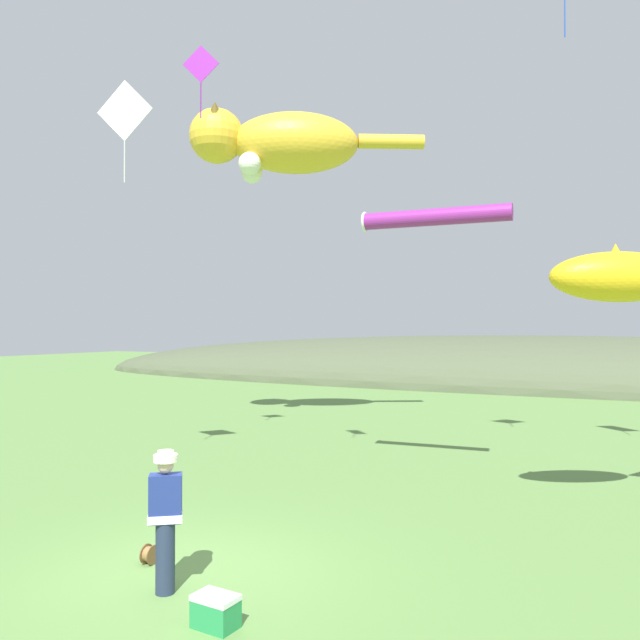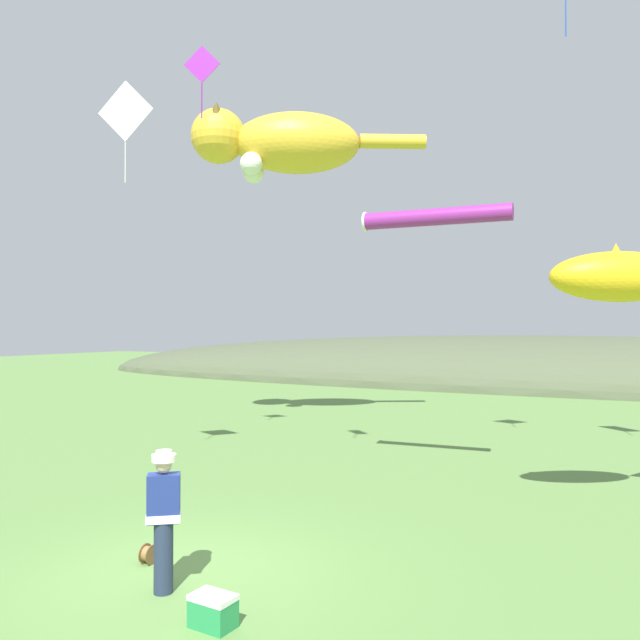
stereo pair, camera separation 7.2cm
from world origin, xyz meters
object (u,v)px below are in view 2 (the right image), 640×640
at_px(kite_spool, 149,554).
at_px(kite_giant_cat, 280,143).
at_px(festival_attendant, 164,516).
at_px(picnic_cooler, 213,611).
at_px(kite_tube_streamer, 434,217).
at_px(kite_diamond_violet, 202,65).
at_px(kite_diamond_white, 126,112).

distance_m(kite_spool, kite_giant_cat, 14.99).
xyz_separation_m(festival_attendant, kite_spool, (-0.83, 0.65, -0.82)).
distance_m(festival_attendant, kite_giant_cat, 15.26).
relative_size(picnic_cooler, kite_tube_streamer, 0.16).
height_order(festival_attendant, kite_diamond_violet, kite_diamond_violet).
height_order(kite_spool, kite_diamond_white, kite_diamond_white).
relative_size(picnic_cooler, kite_diamond_violet, 0.28).
xyz_separation_m(festival_attendant, kite_giant_cat, (-5.13, 11.61, 8.46)).
bearing_deg(picnic_cooler, kite_diamond_violet, 128.38).
relative_size(kite_tube_streamer, kite_diamond_white, 1.43).
xyz_separation_m(kite_giant_cat, kite_diamond_white, (0.57, -7.60, -1.41)).
bearing_deg(kite_diamond_white, kite_giant_cat, 94.30).
xyz_separation_m(picnic_cooler, kite_giant_cat, (-6.23, 12.07, 9.23)).
height_order(kite_spool, kite_tube_streamer, kite_tube_streamer).
xyz_separation_m(kite_spool, kite_giant_cat, (-4.30, 10.96, 9.28)).
bearing_deg(kite_tube_streamer, kite_diamond_white, -156.47).
bearing_deg(kite_giant_cat, picnic_cooler, -62.71).
bearing_deg(kite_giant_cat, festival_attendant, -66.17).
xyz_separation_m(festival_attendant, picnic_cooler, (1.10, -0.45, -0.77)).
relative_size(kite_spool, kite_diamond_white, 0.12).
xyz_separation_m(picnic_cooler, kite_diamond_violet, (-5.51, 6.95, 9.75)).
distance_m(kite_tube_streamer, kite_diamond_white, 7.04).
bearing_deg(picnic_cooler, festival_attendant, 157.45).
height_order(kite_giant_cat, kite_diamond_violet, kite_giant_cat).
bearing_deg(kite_spool, kite_tube_streamer, 68.64).
height_order(kite_giant_cat, kite_tube_streamer, kite_giant_cat).
height_order(picnic_cooler, kite_tube_streamer, kite_tube_streamer).
distance_m(picnic_cooler, kite_giant_cat, 16.42).
xyz_separation_m(kite_spool, picnic_cooler, (1.92, -1.11, 0.04)).
bearing_deg(kite_tube_streamer, kite_spool, -111.36).
height_order(kite_tube_streamer, kite_diamond_violet, kite_diamond_violet).
bearing_deg(festival_attendant, kite_diamond_white, 138.61).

